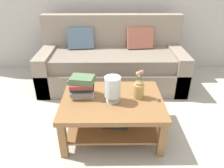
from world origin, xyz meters
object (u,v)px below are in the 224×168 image
Objects in this scene: book_stack_main at (82,86)px; flower_pitcher at (139,88)px; glass_hurricane_vase at (113,88)px; coffee_table at (112,109)px; couch at (112,63)px.

flower_pitcher reaches higher than book_stack_main.
coffee_table is at bearing 95.92° from glass_hurricane_vase.
flower_pitcher reaches higher than coffee_table.
flower_pitcher is (0.28, 0.03, 0.24)m from coffee_table.
couch is at bearing 73.96° from book_stack_main.
coffee_table is at bearing -12.40° from book_stack_main.
couch reaches higher than glass_hurricane_vase.
glass_hurricane_vase is 0.29m from flower_pitcher.
couch is at bearing 102.72° from flower_pitcher.
couch is 1.28m from glass_hurricane_vase.
book_stack_main is 1.04× the size of glass_hurricane_vase.
glass_hurricane_vase reaches higher than book_stack_main.
couch reaches higher than coffee_table.
glass_hurricane_vase is at bearing -18.01° from book_stack_main.
book_stack_main is 0.34m from glass_hurricane_vase.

